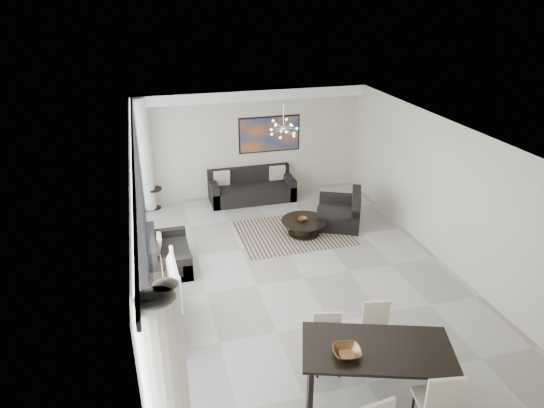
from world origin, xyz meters
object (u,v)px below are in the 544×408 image
object	(u,v)px
sofa_main	(252,190)
dining_table	(377,353)
tv_console	(163,312)
television	(169,280)
coffee_table	(304,226)

from	to	relation	value
sofa_main	dining_table	bearing A→B (deg)	-89.36
tv_console	television	size ratio (longest dim) A/B	1.52
sofa_main	tv_console	size ratio (longest dim) A/B	1.30
coffee_table	sofa_main	size ratio (longest dim) A/B	0.46
sofa_main	tv_console	xyz separation A→B (m)	(-2.65, -4.82, -0.01)
sofa_main	tv_console	distance (m)	5.50
coffee_table	sofa_main	distance (m)	2.40
sofa_main	television	xyz separation A→B (m)	(-2.49, -4.80, 0.59)
sofa_main	tv_console	world-z (taller)	sofa_main
coffee_table	television	size ratio (longest dim) A/B	0.92
coffee_table	tv_console	bearing A→B (deg)	-143.03
television	dining_table	world-z (taller)	television
sofa_main	coffee_table	bearing A→B (deg)	-72.89
tv_console	dining_table	bearing A→B (deg)	-40.69
tv_console	coffee_table	bearing A→B (deg)	36.97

